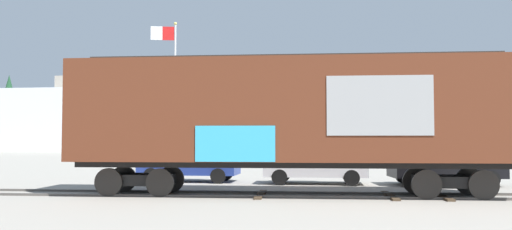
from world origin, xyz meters
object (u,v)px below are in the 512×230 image
at_px(flagpole, 171,78).
at_px(parked_car_white, 314,164).
at_px(freight_car, 291,114).
at_px(parked_car_black, 445,163).
at_px(parked_car_blue, 189,162).

bearing_deg(flagpole, parked_car_white, -35.64).
height_order(freight_car, parked_car_black, freight_car).
xyz_separation_m(parked_car_blue, parked_car_black, (10.75, -0.39, 0.02)).
relative_size(flagpole, parked_car_blue, 1.95).
height_order(parked_car_blue, parked_car_black, parked_car_black).
bearing_deg(parked_car_white, freight_car, -97.16).
bearing_deg(parked_car_white, parked_car_blue, 176.08).
height_order(freight_car, parked_car_blue, freight_car).
height_order(parked_car_white, parked_car_black, parked_car_black).
xyz_separation_m(freight_car, flagpole, (-7.41, 10.65, 2.56)).
bearing_deg(parked_car_white, flagpole, 144.36).
relative_size(flagpole, parked_car_white, 1.97).
bearing_deg(flagpole, parked_car_blue, -64.75).
distance_m(parked_car_blue, parked_car_white, 5.50).
height_order(freight_car, flagpole, flagpole).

